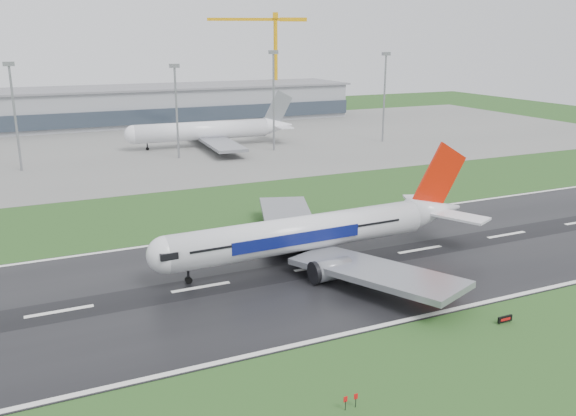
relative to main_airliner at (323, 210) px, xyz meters
name	(u,v)px	position (x,y,z in m)	size (l,w,h in m)	color
ground	(201,288)	(-22.01, -3.00, -8.76)	(520.00, 520.00, 0.00)	#204519
runway	(201,287)	(-22.01, -3.00, -8.71)	(400.00, 45.00, 0.10)	black
apron	(94,150)	(-22.01, 122.00, -8.72)	(400.00, 130.00, 0.08)	slate
terminal	(74,109)	(-22.01, 182.00, -1.26)	(240.00, 36.00, 15.00)	gray
main_airliner	(323,210)	(0.00, 0.00, 0.00)	(58.68, 55.89, 17.33)	silver
parked_airliner	(209,121)	(15.47, 113.35, 0.11)	(60.02, 55.88, 17.59)	silver
tower_crane	(276,63)	(76.44, 197.00, 15.08)	(48.60, 2.65, 47.69)	orange
runway_sign	(505,319)	(11.07, -30.72, -8.24)	(2.30, 0.26, 1.04)	black
floodmast_2	(16,120)	(-44.60, 97.00, 5.62)	(0.64, 0.64, 28.77)	gray
floodmast_3	(177,114)	(0.45, 97.00, 4.97)	(0.64, 0.64, 27.46)	gray
floodmast_4	(274,103)	(32.64, 97.00, 6.80)	(0.64, 0.64, 31.12)	gray
floodmast_5	(384,99)	(75.27, 97.00, 6.33)	(0.64, 0.64, 30.19)	gray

